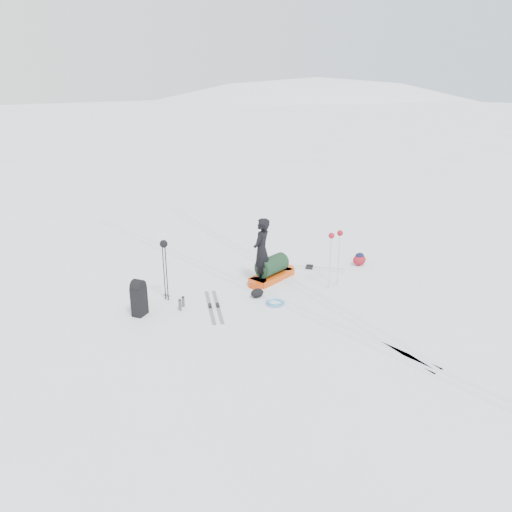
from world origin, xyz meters
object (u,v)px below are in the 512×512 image
at_px(skier, 261,251).
at_px(expedition_rucksack, 139,298).
at_px(pulk_sled, 272,271).
at_px(ski_poles_black, 164,251).

bearing_deg(skier, expedition_rucksack, -32.72).
distance_m(skier, pulk_sled, 0.73).
relative_size(pulk_sled, ski_poles_black, 1.15).
xyz_separation_m(skier, expedition_rucksack, (-3.37, 0.27, -0.48)).
bearing_deg(expedition_rucksack, skier, -34.61).
distance_m(skier, expedition_rucksack, 3.41).
relative_size(skier, pulk_sled, 1.00).
xyz_separation_m(expedition_rucksack, ski_poles_black, (0.86, 0.30, 0.86)).
xyz_separation_m(skier, pulk_sled, (0.36, -0.00, -0.64)).
height_order(skier, pulk_sled, skier).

